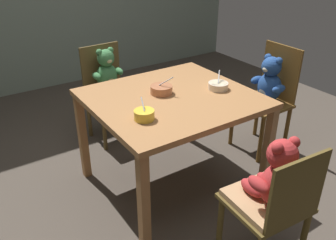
{
  "coord_description": "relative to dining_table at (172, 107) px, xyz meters",
  "views": [
    {
      "loc": [
        -1.27,
        -1.86,
        1.75
      ],
      "look_at": [
        0.0,
        0.05,
        0.54
      ],
      "focal_mm": 38.01,
      "sensor_mm": 36.0,
      "label": 1
    }
  ],
  "objects": [
    {
      "name": "dining_table",
      "position": [
        0.0,
        0.0,
        0.0
      ],
      "size": [
        1.1,
        1.02,
        0.75
      ],
      "color": "#9C693D",
      "rests_on": "ground_plane"
    },
    {
      "name": "porridge_bowl_yellow_near_left",
      "position": [
        -0.34,
        -0.2,
        0.12
      ],
      "size": [
        0.13,
        0.13,
        0.12
      ],
      "color": "yellow",
      "rests_on": "dining_table"
    },
    {
      "name": "teddy_chair_far_center",
      "position": [
        -0.05,
        0.95,
        -0.1
      ],
      "size": [
        0.43,
        0.39,
        0.87
      ],
      "rotation": [
        0.0,
        0.0,
        -1.53
      ],
      "color": "brown",
      "rests_on": "ground_plane"
    },
    {
      "name": "ground_plane",
      "position": [
        0.0,
        0.0,
        -0.68
      ],
      "size": [
        5.2,
        5.2,
        0.04
      ],
      "color": "#4A4138"
    },
    {
      "name": "porridge_bowl_cream_near_right",
      "position": [
        0.35,
        -0.08,
        0.11
      ],
      "size": [
        0.14,
        0.14,
        0.12
      ],
      "color": "beige",
      "rests_on": "dining_table"
    },
    {
      "name": "teddy_chair_near_front",
      "position": [
        0.0,
        -0.95,
        -0.09
      ],
      "size": [
        0.42,
        0.41,
        0.88
      ],
      "rotation": [
        0.0,
        0.0,
        1.5
      ],
      "color": "brown",
      "rests_on": "ground_plane"
    },
    {
      "name": "teddy_chair_near_right",
      "position": [
        1.0,
        0.01,
        -0.08
      ],
      "size": [
        0.38,
        0.42,
        0.93
      ],
      "rotation": [
        0.0,
        0.0,
        3.13
      ],
      "color": "brown",
      "rests_on": "ground_plane"
    },
    {
      "name": "porridge_bowl_terracotta_center",
      "position": [
        -0.04,
        0.08,
        0.12
      ],
      "size": [
        0.16,
        0.16,
        0.13
      ],
      "color": "#B56D48",
      "rests_on": "dining_table"
    }
  ]
}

